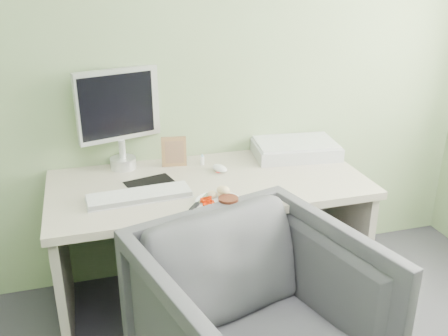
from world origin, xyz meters
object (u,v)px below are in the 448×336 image
object	(u,v)px
plate	(219,202)
monitor	(119,113)
desk	(209,213)
scanner	(295,149)
desk_chair	(258,327)

from	to	relation	value
plate	monitor	bearing A→B (deg)	123.20
desk	plate	xyz separation A→B (m)	(-0.02, -0.26, 0.19)
scanner	monitor	size ratio (longest dim) A/B	0.88
monitor	desk_chair	size ratio (longest dim) A/B	0.62
plate	monitor	size ratio (longest dim) A/B	0.42
monitor	desk_chair	bearing A→B (deg)	-84.84
desk	desk_chair	world-z (taller)	desk_chair
monitor	plate	bearing A→B (deg)	-72.88
desk	scanner	bearing A→B (deg)	20.67
desk	scanner	xyz separation A→B (m)	(0.57, 0.21, 0.22)
desk_chair	plate	bearing A→B (deg)	78.12
monitor	desk_chair	world-z (taller)	monitor
desk	scanner	size ratio (longest dim) A/B	3.40
scanner	desk_chair	xyz separation A→B (m)	(-0.56, -0.95, -0.37)
desk	monitor	xyz separation A→B (m)	(-0.40, 0.31, 0.48)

